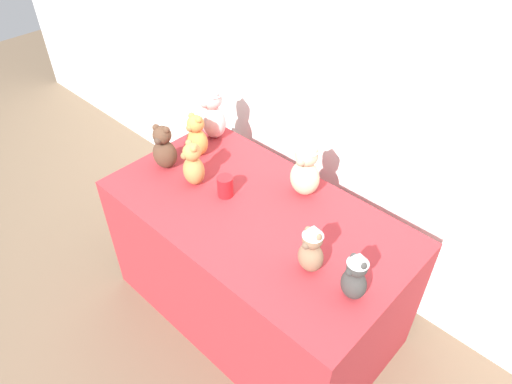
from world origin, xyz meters
The scene contains 11 objects.
ground_plane centered at (0.00, 0.00, 0.00)m, with size 10.00×10.00×0.00m, color brown.
wall_back centered at (0.00, 0.92, 1.30)m, with size 7.00×0.08×2.60m, color white.
display_table centered at (0.00, 0.25, 0.39)m, with size 1.52×0.83×0.79m, color maroon.
teddy_bear_charcoal centered at (0.62, 0.15, 0.91)m, with size 0.13×0.12×0.25m.
teddy_bear_sand centered at (0.08, 0.52, 0.95)m, with size 0.16×0.14×0.34m.
teddy_bear_blush centered at (-0.63, 0.55, 0.96)m, with size 0.17×0.15×0.35m.
teddy_bear_cocoa centered at (-0.59, 0.17, 0.91)m, with size 0.16×0.15×0.26m.
teddy_bear_caramel centered at (-0.38, 0.19, 0.90)m, with size 0.15×0.14×0.25m.
teddy_bear_ginger centered at (-0.56, 0.37, 0.91)m, with size 0.13×0.12×0.25m.
teddy_bear_mocha centered at (0.41, 0.15, 0.91)m, with size 0.12×0.11×0.25m.
party_cup_red centered at (-0.19, 0.23, 0.84)m, with size 0.08×0.08×0.11m, color red.
Camera 1 is at (1.13, -0.95, 2.32)m, focal length 32.64 mm.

